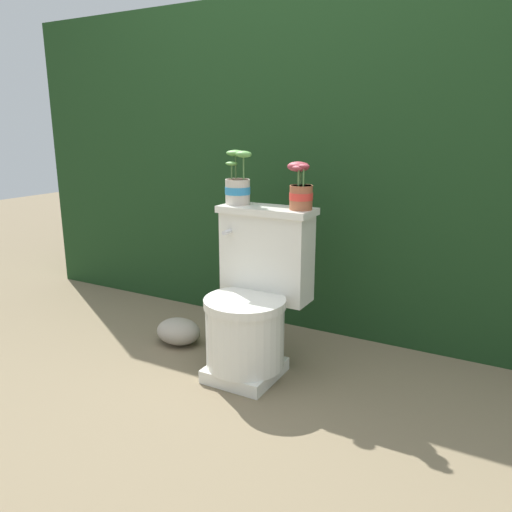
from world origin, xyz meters
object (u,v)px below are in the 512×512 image
object	(u,v)px
toilet	(254,302)
garden_stone	(179,331)
potted_plant_left	(238,185)
potted_plant_midleft	(301,189)

from	to	relation	value
toilet	garden_stone	size ratio (longest dim) A/B	3.11
potted_plant_left	garden_stone	size ratio (longest dim) A/B	1.03
toilet	potted_plant_midleft	distance (m)	0.53
toilet	potted_plant_midleft	world-z (taller)	potted_plant_midleft
potted_plant_midleft	garden_stone	xyz separation A→B (m)	(-0.63, -0.06, -0.75)
potted_plant_midleft	garden_stone	size ratio (longest dim) A/B	0.86
potted_plant_midleft	toilet	bearing A→B (deg)	-142.74
potted_plant_left	potted_plant_midleft	world-z (taller)	potted_plant_left
toilet	potted_plant_left	bearing A→B (deg)	140.61
toilet	garden_stone	distance (m)	0.54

